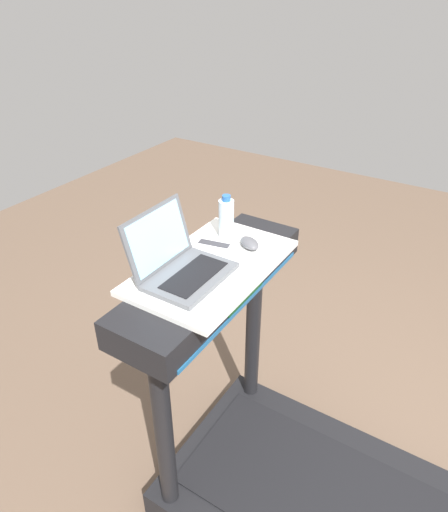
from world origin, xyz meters
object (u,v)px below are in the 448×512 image
at_px(computer_mouse, 249,243).
at_px(laptop, 180,263).
at_px(water_bottle, 226,218).
at_px(tv_remote, 214,246).
at_px(treadmill_base, 337,494).

bearing_deg(computer_mouse, laptop, -167.85).
xyz_separation_m(water_bottle, tv_remote, (-0.11, -0.01, -0.07)).
relative_size(laptop, water_bottle, 1.71).
height_order(treadmill_base, water_bottle, water_bottle).
xyz_separation_m(treadmill_base, laptop, (-0.12, 0.65, 0.95)).
xyz_separation_m(treadmill_base, computer_mouse, (0.18, 0.54, 0.92)).
distance_m(computer_mouse, tv_remote, 0.14).
distance_m(treadmill_base, tv_remote, 1.13).
height_order(treadmill_base, computer_mouse, computer_mouse).
bearing_deg(computer_mouse, treadmill_base, -75.75).
bearing_deg(water_bottle, treadmill_base, -106.99).
bearing_deg(treadmill_base, water_bottle, 73.01).
relative_size(treadmill_base, laptop, 5.39).
xyz_separation_m(laptop, water_bottle, (0.32, 0.01, 0.03)).
distance_m(treadmill_base, laptop, 1.16).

